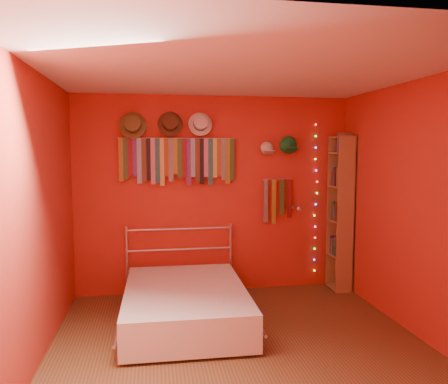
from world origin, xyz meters
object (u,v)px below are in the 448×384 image
tie_rack (178,159)px  bookshelf (344,212)px  reading_lamp (298,208)px  bed (185,303)px

tie_rack → bookshelf: 2.24m
reading_lamp → tie_rack: bearing=174.0°
reading_lamp → bookshelf: 0.63m
reading_lamp → bed: reading_lamp is taller
bookshelf → bed: bookshelf is taller
bookshelf → bed: bearing=-159.1°
tie_rack → bookshelf: size_ratio=0.72×
reading_lamp → bed: (-1.49, -0.81, -0.87)m
tie_rack → bookshelf: bookshelf is taller
tie_rack → bed: tie_rack is taller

